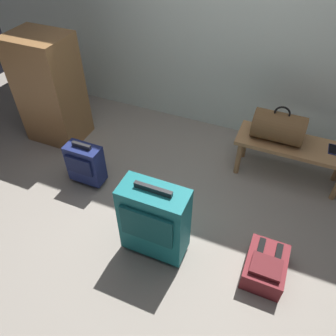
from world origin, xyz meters
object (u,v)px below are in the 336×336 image
object	(u,v)px
cell_phone	(333,149)
side_cabinet	(50,90)
bench	(293,149)
suitcase_small_navy	(85,163)
backpack_maroon	(265,266)
duffel_bag_brown	(278,127)
suitcase_upright_teal	(154,220)

from	to	relation	value
cell_phone	side_cabinet	xyz separation A→B (m)	(-2.68, -0.33, 0.15)
bench	cell_phone	distance (m)	0.32
suitcase_small_navy	side_cabinet	xyz separation A→B (m)	(-0.69, 0.52, 0.31)
side_cabinet	suitcase_small_navy	bearing A→B (deg)	-36.91
suitcase_small_navy	backpack_maroon	xyz separation A→B (m)	(1.69, -0.30, -0.15)
duffel_bag_brown	side_cabinet	bearing A→B (deg)	-172.56
bench	backpack_maroon	size ratio (longest dim) A/B	2.63
bench	duffel_bag_brown	distance (m)	0.26
suitcase_upright_teal	backpack_maroon	world-z (taller)	suitcase_upright_teal
suitcase_upright_teal	side_cabinet	xyz separation A→B (m)	(-1.57, 0.94, 0.19)
suitcase_small_navy	suitcase_upright_teal	bearing A→B (deg)	-25.69
suitcase_upright_teal	suitcase_small_navy	distance (m)	0.98
bench	side_cabinet	distance (m)	2.40
backpack_maroon	side_cabinet	bearing A→B (deg)	160.96
suitcase_upright_teal	side_cabinet	distance (m)	1.84
suitcase_small_navy	backpack_maroon	distance (m)	1.73
duffel_bag_brown	suitcase_small_navy	bearing A→B (deg)	-151.95
suitcase_small_navy	side_cabinet	world-z (taller)	side_cabinet
bench	cell_phone	bearing A→B (deg)	6.97
backpack_maroon	suitcase_small_navy	bearing A→B (deg)	169.81
suitcase_upright_teal	duffel_bag_brown	bearing A→B (deg)	62.76
bench	backpack_maroon	xyz separation A→B (m)	(0.01, -1.11, -0.24)
suitcase_small_navy	cell_phone	bearing A→B (deg)	22.93
cell_phone	suitcase_upright_teal	world-z (taller)	suitcase_upright_teal
bench	backpack_maroon	world-z (taller)	bench
bench	cell_phone	xyz separation A→B (m)	(0.31, 0.04, 0.07)
bench	side_cabinet	world-z (taller)	side_cabinet
duffel_bag_brown	cell_phone	distance (m)	0.50
cell_phone	backpack_maroon	world-z (taller)	cell_phone
cell_phone	side_cabinet	size ratio (longest dim) A/B	0.13
bench	suitcase_upright_teal	size ratio (longest dim) A/B	1.44
side_cabinet	cell_phone	bearing A→B (deg)	6.92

